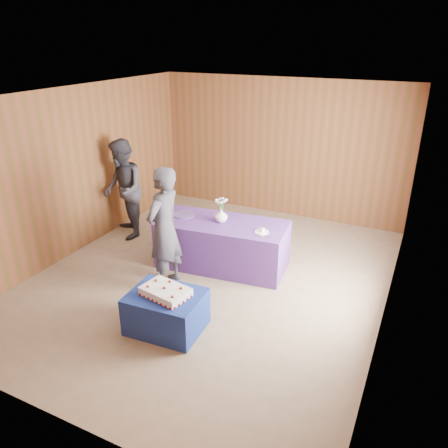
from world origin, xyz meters
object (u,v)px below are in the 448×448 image
Objects in this scene: serving_table at (222,244)px; guest_right at (123,190)px; vase at (221,215)px; sheet_cake at (165,292)px; guest_left at (164,229)px; cake_table at (166,311)px.

guest_right is at bearing 167.07° from serving_table.
sheet_cake is at bearing -85.65° from vase.
serving_table is at bearing -35.39° from vase.
guest_left reaches higher than guest_right.
vase is 2.06m from guest_right.
guest_right is at bearing 147.18° from sheet_cake.
cake_table is at bearing 2.04° from guest_right.
vase reaches higher than cake_table.
vase is (-0.12, 1.81, 0.60)m from cake_table.
sheet_cake is 1.85m from vase.
guest_right is (-2.08, 0.24, 0.52)m from serving_table.
guest_left reaches higher than serving_table.
sheet_cake reaches higher than cake_table.
cake_table is 1.25m from guest_left.
sheet_cake is (0.11, -1.80, 0.18)m from serving_table.
guest_left reaches higher than sheet_cake.
serving_table reaches higher than cake_table.
vase is at bearing 156.19° from guest_left.
vase is at bearing 90.18° from cake_table.
serving_table is 1.12× the size of guest_right.
guest_left is 1.95m from guest_right.
serving_table is at bearing 89.21° from cake_table.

